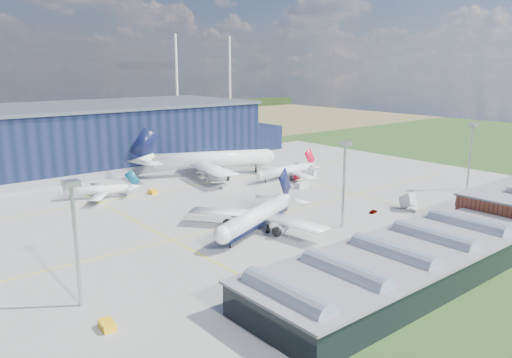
% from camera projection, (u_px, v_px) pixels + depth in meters
% --- Properties ---
extents(ground, '(600.00, 600.00, 0.00)m').
position_uv_depth(ground, '(243.00, 209.00, 148.72)').
color(ground, '#254A1B').
rests_on(ground, ground).
extents(apron, '(220.00, 160.00, 0.08)m').
position_uv_depth(apron, '(223.00, 202.00, 156.25)').
color(apron, gray).
rests_on(apron, ground).
extents(farmland, '(600.00, 220.00, 0.01)m').
position_uv_depth(farmland, '(29.00, 134.00, 314.43)').
color(farmland, '#917A4E').
rests_on(farmland, ground).
extents(hangar, '(145.00, 62.00, 26.10)m').
position_uv_depth(hangar, '(115.00, 136.00, 219.30)').
color(hangar, black).
rests_on(hangar, ground).
extents(glass_concourse, '(78.00, 23.00, 8.60)m').
position_uv_depth(glass_concourse, '(403.00, 263.00, 98.71)').
color(glass_concourse, black).
rests_on(glass_concourse, ground).
extents(light_mast_west, '(2.60, 2.60, 23.00)m').
position_uv_depth(light_mast_west, '(74.00, 223.00, 85.54)').
color(light_mast_west, '#AAADB1').
rests_on(light_mast_west, ground).
extents(light_mast_center, '(2.60, 2.60, 23.00)m').
position_uv_depth(light_mast_center, '(344.00, 170.00, 128.90)').
color(light_mast_center, '#AAADB1').
rests_on(light_mast_center, ground).
extents(light_mast_east, '(2.60, 2.60, 23.00)m').
position_uv_depth(light_mast_east, '(471.00, 146.00, 169.15)').
color(light_mast_east, '#AAADB1').
rests_on(light_mast_east, ground).
extents(airliner_navy, '(53.17, 52.69, 13.33)m').
position_uv_depth(airliner_navy, '(256.00, 208.00, 126.55)').
color(airliner_navy, white).
rests_on(airliner_navy, ground).
extents(airliner_red, '(31.70, 31.04, 10.11)m').
position_uv_depth(airliner_red, '(285.00, 166.00, 187.18)').
color(airliner_red, white).
rests_on(airliner_red, ground).
extents(airliner_widebody, '(76.23, 75.61, 18.87)m').
position_uv_depth(airliner_widebody, '(211.00, 151.00, 193.97)').
color(airliner_widebody, white).
rests_on(airliner_widebody, ground).
extents(airliner_regional, '(34.13, 33.84, 8.52)m').
position_uv_depth(airliner_regional, '(96.00, 186.00, 160.17)').
color(airliner_regional, white).
rests_on(airliner_regional, ground).
extents(gse_tug_a, '(2.35, 3.56, 1.42)m').
position_uv_depth(gse_tug_a, '(107.00, 325.00, 80.88)').
color(gse_tug_a, yellow).
rests_on(gse_tug_a, ground).
extents(gse_van_a, '(5.00, 2.56, 2.10)m').
position_uv_depth(gse_van_a, '(302.00, 185.00, 174.52)').
color(gse_van_a, silver).
rests_on(gse_van_a, ground).
extents(gse_cart_a, '(2.93, 3.56, 1.33)m').
position_uv_depth(gse_cart_a, '(224.00, 187.00, 173.56)').
color(gse_cart_a, silver).
rests_on(gse_cart_a, ground).
extents(gse_van_b, '(4.26, 5.84, 2.43)m').
position_uv_depth(gse_van_b, '(309.00, 173.00, 193.76)').
color(gse_van_b, silver).
rests_on(gse_van_b, ground).
extents(gse_tug_c, '(2.32, 3.60, 1.55)m').
position_uv_depth(gse_tug_c, '(153.00, 192.00, 166.40)').
color(gse_tug_c, yellow).
rests_on(gse_tug_c, ground).
extents(gse_van_c, '(5.60, 3.77, 2.46)m').
position_uv_depth(gse_van_c, '(480.00, 207.00, 146.48)').
color(gse_van_c, silver).
rests_on(gse_van_c, ground).
extents(airstair, '(4.13, 5.93, 3.53)m').
position_uv_depth(airstair, '(407.00, 204.00, 147.91)').
color(airstair, silver).
rests_on(airstair, ground).
extents(car_a, '(3.29, 1.81, 1.06)m').
position_uv_depth(car_a, '(373.00, 211.00, 144.98)').
color(car_a, '#99999E').
rests_on(car_a, ground).
extents(car_b, '(3.65, 1.97, 1.14)m').
position_uv_depth(car_b, '(441.00, 228.00, 129.71)').
color(car_b, '#99999E').
rests_on(car_b, ground).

